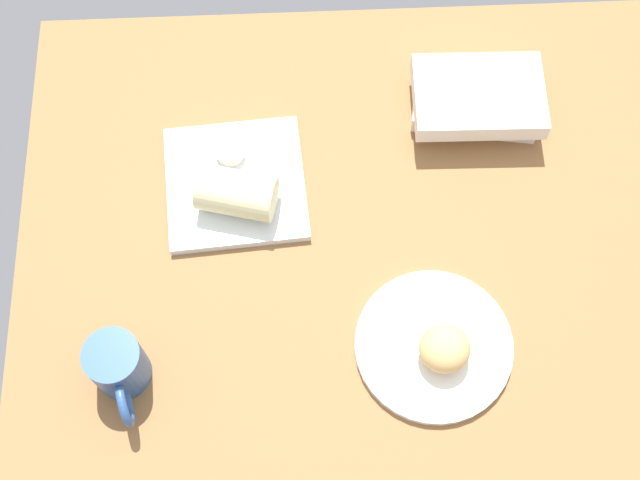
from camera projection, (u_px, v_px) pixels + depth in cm
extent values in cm
cube|color=olive|center=(375.00, 253.00, 133.71)|extent=(110.00, 90.00, 4.00)
cylinder|color=white|center=(434.00, 346.00, 124.94)|extent=(22.97, 22.97, 1.40)
ellipsoid|color=tan|center=(445.00, 348.00, 121.04)|extent=(9.08, 9.00, 5.83)
cube|color=white|center=(236.00, 184.00, 135.35)|extent=(22.97, 22.97, 1.60)
cylinder|color=silver|center=(230.00, 151.00, 135.42)|extent=(4.53, 4.53, 2.39)
cylinder|color=#B94F27|center=(230.00, 148.00, 134.59)|extent=(3.72, 3.72, 0.40)
cylinder|color=beige|center=(237.00, 193.00, 129.85)|extent=(13.08, 9.73, 7.08)
cube|color=silver|center=(475.00, 100.00, 140.48)|extent=(21.66, 15.28, 3.30)
cube|color=silver|center=(478.00, 96.00, 136.82)|extent=(20.87, 14.72, 3.46)
cylinder|color=#2D518C|center=(118.00, 364.00, 119.63)|extent=(7.96, 7.96, 9.62)
cylinder|color=#9B7645|center=(111.00, 356.00, 115.76)|extent=(6.53, 6.53, 0.40)
torus|color=#2D518C|center=(125.00, 402.00, 117.49)|extent=(2.78, 7.06, 6.97)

